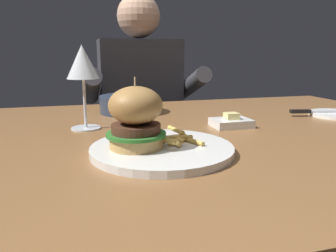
# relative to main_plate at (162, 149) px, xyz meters

# --- Properties ---
(dining_table) EXTENTS (1.50, 0.97, 0.74)m
(dining_table) POSITION_rel_main_plate_xyz_m (0.08, 0.15, -0.08)
(dining_table) COLOR brown
(dining_table) RESTS_ON ground
(main_plate) EXTENTS (0.27, 0.27, 0.01)m
(main_plate) POSITION_rel_main_plate_xyz_m (0.00, 0.00, 0.00)
(main_plate) COLOR white
(main_plate) RESTS_ON dining_table
(burger_sandwich) EXTENTS (0.11, 0.11, 0.13)m
(burger_sandwich) POSITION_rel_main_plate_xyz_m (-0.05, 0.00, 0.06)
(burger_sandwich) COLOR tan
(burger_sandwich) RESTS_ON main_plate
(fries_pile) EXTENTS (0.10, 0.11, 0.02)m
(fries_pile) POSITION_rel_main_plate_xyz_m (0.03, 0.01, 0.02)
(fries_pile) COLOR #E0B251
(fries_pile) RESTS_ON main_plate
(wine_glass) EXTENTS (0.08, 0.08, 0.20)m
(wine_glass) POSITION_rel_main_plate_xyz_m (-0.13, 0.24, 0.15)
(wine_glass) COLOR silver
(wine_glass) RESTS_ON dining_table
(table_knife) EXTENTS (0.22, 0.06, 0.01)m
(table_knife) POSITION_rel_main_plate_xyz_m (0.54, 0.23, 0.01)
(table_knife) COLOR silver
(table_knife) RESTS_ON bread_plate
(butter_dish) EXTENTS (0.10, 0.07, 0.04)m
(butter_dish) POSITION_rel_main_plate_xyz_m (0.22, 0.17, 0.00)
(butter_dish) COLOR white
(butter_dish) RESTS_ON dining_table
(soup_bowl) EXTENTS (0.18, 0.18, 0.06)m
(soup_bowl) POSITION_rel_main_plate_xyz_m (0.01, 0.44, 0.02)
(soup_bowl) COLOR #2D384C
(soup_bowl) RESTS_ON dining_table
(diner_person) EXTENTS (0.51, 0.36, 1.18)m
(diner_person) POSITION_rel_main_plate_xyz_m (0.13, 0.91, -0.18)
(diner_person) COLOR #282833
(diner_person) RESTS_ON ground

